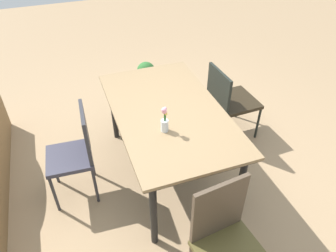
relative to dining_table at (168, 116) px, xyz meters
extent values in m
plane|color=#9E7F5B|center=(0.03, 0.06, -0.72)|extent=(12.00, 12.00, 0.00)
cube|color=#8C704C|center=(0.00, 0.00, 0.05)|extent=(1.66, 0.96, 0.03)
cube|color=black|center=(0.00, 0.00, 0.03)|extent=(1.62, 0.94, 0.02)
cylinder|color=black|center=(-0.73, -0.38, -0.34)|extent=(0.06, 0.06, 0.76)
cylinder|color=black|center=(0.73, -0.38, -0.34)|extent=(0.06, 0.06, 0.76)
cylinder|color=black|center=(-0.73, 0.38, -0.34)|extent=(0.06, 0.06, 0.76)
cylinder|color=black|center=(0.73, 0.38, -0.34)|extent=(0.06, 0.06, 0.76)
cube|color=black|center=(0.37, -0.93, -0.28)|extent=(0.49, 0.49, 0.04)
cube|color=black|center=(0.36, -0.71, -0.07)|extent=(0.45, 0.05, 0.41)
cylinder|color=black|center=(0.60, -1.14, -0.51)|extent=(0.03, 0.03, 0.42)
cylinder|color=black|center=(0.16, -1.16, -0.51)|extent=(0.03, 0.03, 0.42)
cylinder|color=black|center=(0.58, -0.71, -0.51)|extent=(0.03, 0.03, 0.42)
cylinder|color=black|center=(0.15, -0.72, -0.51)|extent=(0.03, 0.03, 0.42)
cube|color=#353441|center=(0.04, 0.93, -0.26)|extent=(0.43, 0.43, 0.04)
cube|color=#2D2D33|center=(0.03, 0.75, -0.02)|extent=(0.38, 0.05, 0.47)
cylinder|color=#2D2D33|center=(-0.13, 1.12, -0.50)|extent=(0.03, 0.03, 0.45)
cylinder|color=#2D2D33|center=(0.24, 1.10, -0.50)|extent=(0.03, 0.03, 0.45)
cylinder|color=#2D2D33|center=(-0.15, 0.76, -0.50)|extent=(0.03, 0.03, 0.45)
cylinder|color=#2D2D33|center=(0.21, 0.74, -0.50)|extent=(0.03, 0.03, 0.45)
cube|color=#4C3D2D|center=(-1.08, 0.02, -0.02)|extent=(0.08, 0.42, 0.51)
cylinder|color=#4C3D2D|center=(-1.06, -0.18, -0.51)|extent=(0.03, 0.03, 0.42)
cylinder|color=silver|center=(-0.27, 0.13, 0.12)|extent=(0.06, 0.06, 0.11)
cylinder|color=#387233|center=(-0.27, 0.13, 0.20)|extent=(0.01, 0.01, 0.13)
sphere|color=pink|center=(-0.27, 0.13, 0.27)|extent=(0.04, 0.04, 0.04)
cylinder|color=#387233|center=(-0.27, 0.13, 0.21)|extent=(0.01, 0.01, 0.15)
sphere|color=pink|center=(-0.27, 0.13, 0.29)|extent=(0.04, 0.04, 0.04)
cylinder|color=#387233|center=(-0.27, 0.12, 0.19)|extent=(0.01, 0.01, 0.11)
sphere|color=#EFCC4C|center=(-0.27, 0.12, 0.24)|extent=(0.03, 0.03, 0.03)
cylinder|color=#387233|center=(-0.27, 0.12, 0.21)|extent=(0.01, 0.01, 0.16)
sphere|color=pink|center=(-0.27, 0.12, 0.29)|extent=(0.03, 0.03, 0.03)
cylinder|color=gray|center=(1.55, -0.24, -0.60)|extent=(0.23, 0.23, 0.23)
sphere|color=#2D662D|center=(1.55, -0.24, -0.38)|extent=(0.25, 0.25, 0.25)
camera|label=1|loc=(-2.23, 0.80, 1.77)|focal=34.49mm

